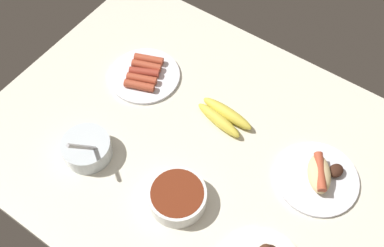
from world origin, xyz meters
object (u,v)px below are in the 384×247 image
object	(u,v)px
plate_sausages	(144,74)
banana_bunch	(223,116)
bowl_coleslaw	(87,148)
plate_hotdog_assembled	(319,176)
bowl_chili	(177,197)

from	to	relation	value
plate_sausages	banana_bunch	bearing A→B (deg)	0.47
banana_bunch	plate_sausages	distance (cm)	28.65
banana_bunch	bowl_coleslaw	distance (cm)	39.23
plate_hotdog_assembled	banana_bunch	world-z (taller)	plate_hotdog_assembled
plate_sausages	plate_hotdog_assembled	bearing A→B (deg)	-1.21
banana_bunch	bowl_chili	xyz separation A→B (cm)	(4.07, -28.07, 0.96)
banana_bunch	bowl_coleslaw	world-z (taller)	bowl_coleslaw
plate_sausages	bowl_coleslaw	bearing A→B (deg)	-82.19
plate_sausages	bowl_chili	bearing A→B (deg)	-40.40
banana_bunch	bowl_coleslaw	xyz separation A→B (cm)	(-24.47, -30.65, 1.16)
plate_hotdog_assembled	banana_bunch	bearing A→B (deg)	177.24
plate_hotdog_assembled	bowl_chili	xyz separation A→B (cm)	(-26.92, -26.58, 1.10)
banana_bunch	bowl_chili	bearing A→B (deg)	-81.75
bowl_chili	plate_sausages	size ratio (longest dim) A/B	0.69
banana_bunch	plate_sausages	xyz separation A→B (cm)	(-28.64, -0.24, -0.79)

